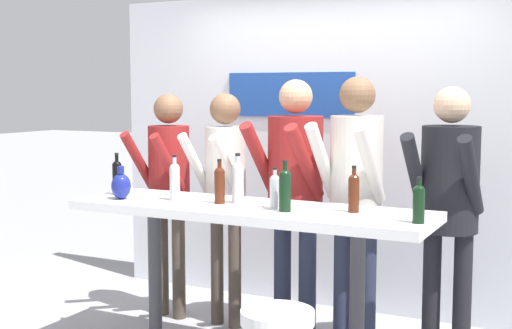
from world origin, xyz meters
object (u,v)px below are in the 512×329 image
person_left (225,180)px  wine_bottle_3 (275,190)px  person_center_right (449,193)px  person_center_left (294,179)px  wine_bottle_0 (238,180)px  tasting_table (249,230)px  person_far_left (168,178)px  wine_bottle_1 (285,188)px  wine_bottle_4 (354,191)px  wine_bottle_5 (419,202)px  person_center (355,181)px  wine_bottle_2 (117,176)px  wine_bottle_6 (220,183)px  decorative_vase (121,186)px  wine_bottle_7 (175,180)px

person_left → wine_bottle_3: (0.72, -0.65, 0.06)m
person_center_right → person_center_left: bearing=-175.8°
person_center_right → wine_bottle_0: 1.36m
tasting_table → person_far_left: person_far_left is taller
wine_bottle_1 → wine_bottle_4: size_ratio=1.11×
person_center_left → wine_bottle_5: 1.34m
person_left → person_center_right: size_ratio=0.97×
wine_bottle_0 → wine_bottle_4: bearing=0.7°
person_center_right → wine_bottle_1: size_ratio=5.82×
person_center_right → person_left: bearing=-173.6°
person_center_right → person_far_left: bearing=-174.0°
tasting_table → person_center: 0.83m
person_center → person_center_left: bearing=176.3°
wine_bottle_2 → wine_bottle_5: 2.13m
wine_bottle_1 → wine_bottle_3: 0.12m
wine_bottle_6 → decorative_vase: size_ratio=1.30×
wine_bottle_3 → wine_bottle_2: bearing=178.4°
person_left → wine_bottle_0: (0.42, -0.58, 0.09)m
person_center_left → person_center: (0.48, -0.08, 0.02)m
wine_bottle_0 → wine_bottle_5: wine_bottle_0 is taller
person_far_left → wine_bottle_3: size_ratio=6.88×
person_center_left → wine_bottle_1: 0.83m
person_left → wine_bottle_2: 0.80m
person_far_left → decorative_vase: bearing=-71.2°
tasting_table → wine_bottle_2: wine_bottle_2 is taller
decorative_vase → person_left: bearing=65.3°
person_center_left → decorative_vase: 1.22m
wine_bottle_6 → wine_bottle_3: bearing=-1.8°
wine_bottle_6 → wine_bottle_7: bearing=-177.0°
tasting_table → person_center: size_ratio=1.25×
wine_bottle_2 → decorative_vase: size_ratio=1.32×
person_left → wine_bottle_2: size_ratio=6.01×
wine_bottle_3 → wine_bottle_6: wine_bottle_6 is taller
person_center → wine_bottle_5: (0.60, -0.72, 0.00)m
wine_bottle_1 → wine_bottle_2: size_ratio=1.06×
person_far_left → person_left: (0.50, -0.00, 0.01)m
wine_bottle_4 → decorative_vase: wine_bottle_4 is taller
wine_bottle_0 → wine_bottle_6: bearing=-147.0°
wine_bottle_0 → wine_bottle_5: 1.21m
wine_bottle_0 → wine_bottle_1: bearing=-20.2°
person_center_left → wine_bottle_7: (-0.54, -0.71, 0.04)m
person_center_left → decorative_vase: size_ratio=8.37×
person_center → wine_bottle_7: (-1.02, -0.64, 0.02)m
person_left → decorative_vase: person_left is taller
wine_bottle_2 → wine_bottle_3: 1.22m
wine_bottle_6 → wine_bottle_7: (-0.33, -0.02, 0.01)m
person_left → person_center: bearing=6.6°
person_left → wine_bottle_1: (0.82, -0.72, 0.08)m
person_left → wine_bottle_5: person_left is taller
person_center_right → wine_bottle_2: (-2.13, -0.66, 0.06)m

